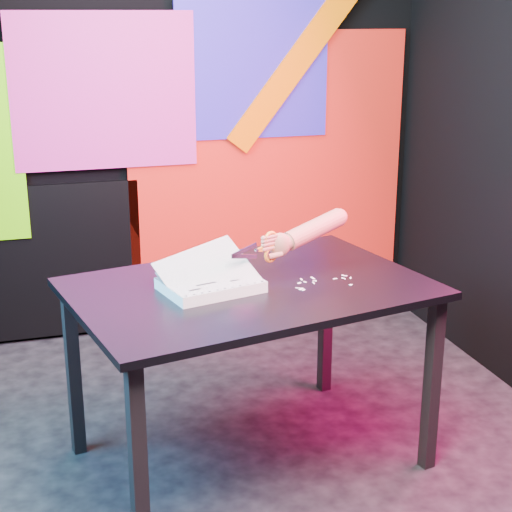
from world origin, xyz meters
name	(u,v)px	position (x,y,z in m)	size (l,w,h in m)	color
room	(219,128)	(0.00, 0.00, 1.35)	(3.01, 3.01, 2.71)	black
backdrop	(166,163)	(0.06, 1.46, 0.96)	(2.88, 0.05, 2.08)	red
work_table	(250,305)	(0.11, -0.01, 0.67)	(1.47, 1.12, 0.75)	#272323
printout_stack	(210,284)	(-0.05, -0.02, 0.77)	(0.41, 0.33, 0.18)	beige
scissors	(268,248)	(0.19, 0.04, 0.88)	(0.21, 0.10, 0.13)	#A5A5B0
hand_forearm	(309,231)	(0.39, 0.12, 0.91)	(0.41, 0.21, 0.14)	#9E5449
paper_clippings	(319,282)	(0.37, -0.05, 0.75)	(0.25, 0.14, 0.00)	silver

